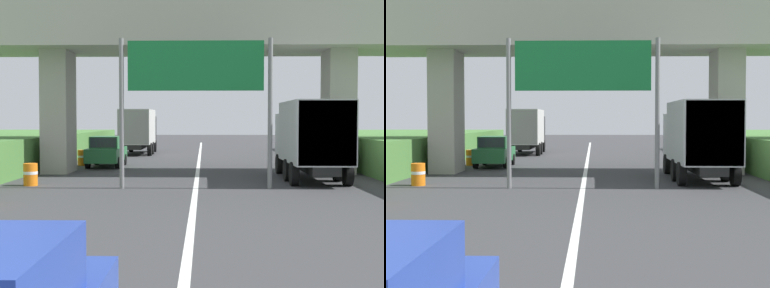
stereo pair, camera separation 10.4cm
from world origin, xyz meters
TOP-DOWN VIEW (x-y plane):
  - lane_centre_stripe at (0.00, 23.04)m, footprint 0.20×86.09m
  - overpass_bridge at (0.00, 28.80)m, footprint 40.00×4.80m
  - overhead_highway_sign at (0.00, 22.36)m, footprint 5.88×0.18m
  - truck_silver at (5.01, 25.61)m, footprint 2.44×7.30m
  - truck_black at (-4.77, 44.23)m, footprint 2.44×7.30m
  - car_green at (-5.20, 32.30)m, footprint 1.86×4.10m
  - construction_barrel_3 at (-6.65, 23.14)m, footprint 0.57×0.57m
  - construction_barrel_4 at (-6.66, 28.13)m, footprint 0.57×0.57m
  - construction_barrel_5 at (-6.75, 33.12)m, footprint 0.57×0.57m

SIDE VIEW (x-z plane):
  - lane_centre_stripe at x=0.00m, z-range 0.00..0.01m
  - construction_barrel_3 at x=-6.65m, z-range 0.01..0.91m
  - construction_barrel_4 at x=-6.66m, z-range 0.01..0.91m
  - construction_barrel_5 at x=-6.75m, z-range 0.01..0.91m
  - car_green at x=-5.20m, z-range 0.00..1.72m
  - truck_silver at x=5.01m, z-range 0.21..3.65m
  - truck_black at x=-4.77m, z-range 0.21..3.65m
  - overhead_highway_sign at x=0.00m, z-range 1.42..7.18m
  - overpass_bridge at x=0.00m, z-range 2.16..10.42m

